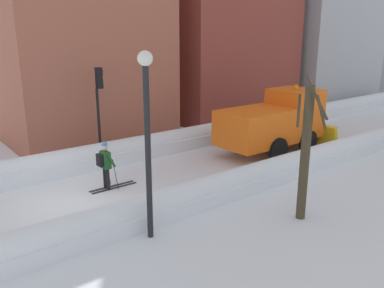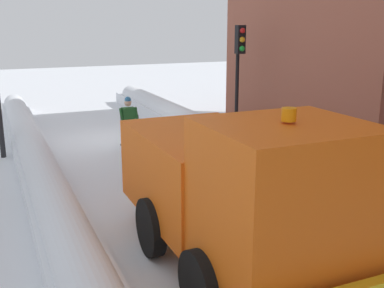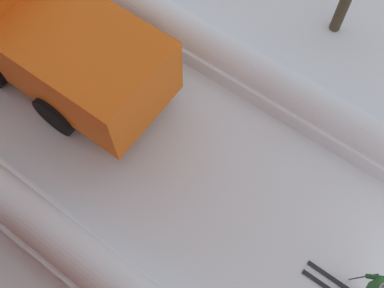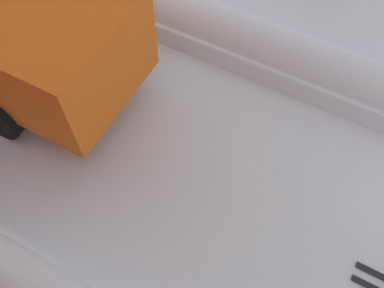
# 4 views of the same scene
# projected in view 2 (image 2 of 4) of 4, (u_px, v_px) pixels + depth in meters

# --- Properties ---
(ground_plane) EXTENTS (80.00, 80.00, 0.00)m
(ground_plane) POSITION_uv_depth(u_px,v_px,m) (247.00, 266.00, 8.37)
(ground_plane) COLOR white
(snowbank_left) EXTENTS (1.10, 36.00, 1.02)m
(snowbank_left) POSITION_uv_depth(u_px,v_px,m) (373.00, 217.00, 9.37)
(snowbank_left) COLOR white
(snowbank_left) RESTS_ON ground
(snowbank_right) EXTENTS (1.10, 36.00, 0.90)m
(snowbank_right) POSITION_uv_depth(u_px,v_px,m) (85.00, 282.00, 7.17)
(snowbank_right) COLOR white
(snowbank_right) RESTS_ON ground
(building_brick_near) EXTENTS (6.94, 8.10, 9.58)m
(building_brick_near) POSITION_uv_depth(u_px,v_px,m) (375.00, 4.00, 15.55)
(building_brick_near) COLOR #9E5642
(building_brick_near) RESTS_ON ground
(plow_truck) EXTENTS (3.20, 5.98, 3.12)m
(plow_truck) POSITION_uv_depth(u_px,v_px,m) (236.00, 191.00, 7.86)
(plow_truck) COLOR orange
(plow_truck) RESTS_ON ground
(skier) EXTENTS (0.62, 1.80, 1.81)m
(skier) POSITION_uv_depth(u_px,v_px,m) (128.00, 120.00, 15.81)
(skier) COLOR black
(skier) RESTS_ON ground
(traffic_light_pole) EXTENTS (0.28, 0.42, 4.12)m
(traffic_light_pole) POSITION_uv_depth(u_px,v_px,m) (239.00, 64.00, 15.30)
(traffic_light_pole) COLOR black
(traffic_light_pole) RESTS_ON ground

